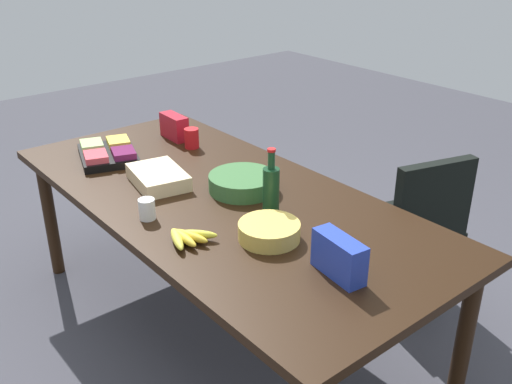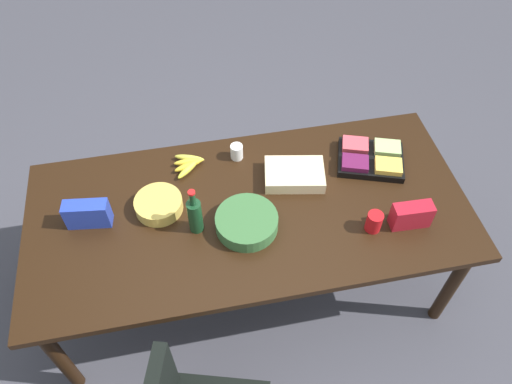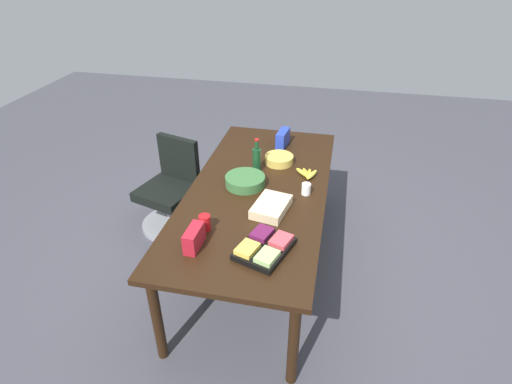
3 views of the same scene
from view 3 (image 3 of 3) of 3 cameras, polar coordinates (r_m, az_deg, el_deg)
The scene contains 13 objects.
ground_plane at distance 3.70m, azimuth 0.28°, elevation -9.67°, with size 10.00×10.00×0.00m, color #43434B.
conference_table at distance 3.28m, azimuth 0.31°, elevation -0.54°, with size 2.30×1.06×0.76m.
office_chair at distance 4.04m, azimuth -11.64°, elevation -0.45°, with size 0.60×0.60×0.87m.
wine_bottle at distance 3.44m, azimuth 0.10°, elevation 4.60°, with size 0.08×0.08×0.29m.
chip_bowl at distance 3.60m, azimuth 3.20°, elevation 4.53°, with size 0.25×0.25×0.07m, color gold.
fruit_platter at distance 2.61m, azimuth 1.17°, elevation -7.65°, with size 0.43×0.38×0.07m.
salad_bowl at distance 3.27m, azimuth -1.50°, elevation 1.56°, with size 0.32×0.32×0.08m, color #386837.
paper_cup at distance 3.17m, azimuth 6.93°, elevation 0.41°, with size 0.07×0.07×0.09m, color white.
red_solo_cup at distance 2.79m, azimuth -7.09°, elevation -4.22°, with size 0.08×0.08×0.11m, color red.
chip_bag_blue at distance 3.90m, azimuth 3.73°, elevation 7.41°, with size 0.22×0.08×0.15m, color #263FB3.
chip_bag_red at distance 2.65m, azimuth -8.55°, elevation -6.31°, with size 0.20×0.08×0.14m, color #B51A29.
banana_bunch at distance 3.42m, azimuth 7.10°, elevation 2.53°, with size 0.18×0.20×0.04m.
sheet_cake at distance 2.96m, azimuth 2.12°, elevation -2.06°, with size 0.32×0.22×0.07m, color beige.
Camera 3 is at (-2.70, -0.56, 2.46)m, focal length 28.96 mm.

